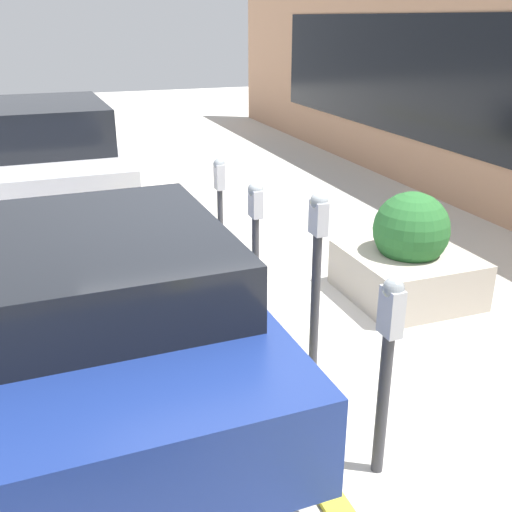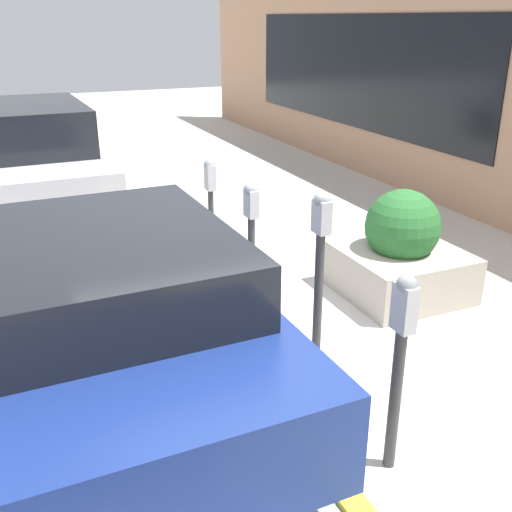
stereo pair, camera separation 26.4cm
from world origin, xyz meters
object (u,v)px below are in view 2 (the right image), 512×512
object	(u,v)px
parking_meter_second	(320,261)
parking_meter_middle	(251,226)
parking_meter_nearest	(400,350)
parking_meter_fourth	(211,198)
parked_car_rear	(26,153)
planter_box	(400,254)
parked_car_middle	(101,314)

from	to	relation	value
parking_meter_second	parking_meter_middle	xyz separation A→B (m)	(1.17, 0.05, -0.08)
parking_meter_nearest	parking_meter_fourth	world-z (taller)	parking_meter_nearest
parking_meter_middle	parking_meter_fourth	world-z (taller)	parking_meter_middle
parking_meter_nearest	parking_meter_fourth	distance (m)	3.34
parking_meter_middle	parking_meter_fourth	bearing A→B (deg)	0.30
parking_meter_second	parked_car_rear	world-z (taller)	parking_meter_second
planter_box	parked_car_middle	distance (m)	3.20
planter_box	parked_car_rear	world-z (taller)	parked_car_rear
parking_meter_middle	parked_car_rear	bearing A→B (deg)	18.39
planter_box	parked_car_middle	xyz separation A→B (m)	(-0.70, 3.11, 0.29)
parking_meter_nearest	parked_car_middle	xyz separation A→B (m)	(1.43, 1.50, -0.12)
parked_car_rear	parking_meter_second	bearing A→B (deg)	-165.65
parking_meter_middle	parked_car_middle	bearing A→B (deg)	118.68
parking_meter_second	parking_meter_fourth	size ratio (longest dim) A/B	1.17
planter_box	parked_car_middle	world-z (taller)	parked_car_middle
planter_box	parking_meter_fourth	bearing A→B (deg)	52.82
parking_meter_nearest	parked_car_rear	bearing A→B (deg)	12.71
parking_meter_second	parked_car_rear	size ratio (longest dim) A/B	0.33
parking_meter_fourth	planter_box	distance (m)	2.06
parked_car_middle	parked_car_rear	xyz separation A→B (m)	(5.70, 0.10, 0.05)
planter_box	parked_car_middle	size ratio (longest dim) A/B	0.31
parking_meter_nearest	planter_box	world-z (taller)	parking_meter_nearest
parking_meter_second	parked_car_middle	size ratio (longest dim) A/B	0.40
parking_meter_middle	parked_car_middle	world-z (taller)	parked_car_middle
parking_meter_nearest	parked_car_middle	bearing A→B (deg)	46.47
parking_meter_second	parking_meter_fourth	world-z (taller)	parking_meter_second
parking_meter_middle	parking_meter_fourth	distance (m)	1.09
parking_meter_second	parking_meter_middle	size ratio (longest dim) A/B	1.16
parked_car_middle	parked_car_rear	bearing A→B (deg)	-0.12
parking_meter_nearest	parking_meter_middle	size ratio (longest dim) A/B	1.01
parked_car_middle	planter_box	bearing A→B (deg)	-78.43
parking_meter_middle	parked_car_middle	size ratio (longest dim) A/B	0.34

